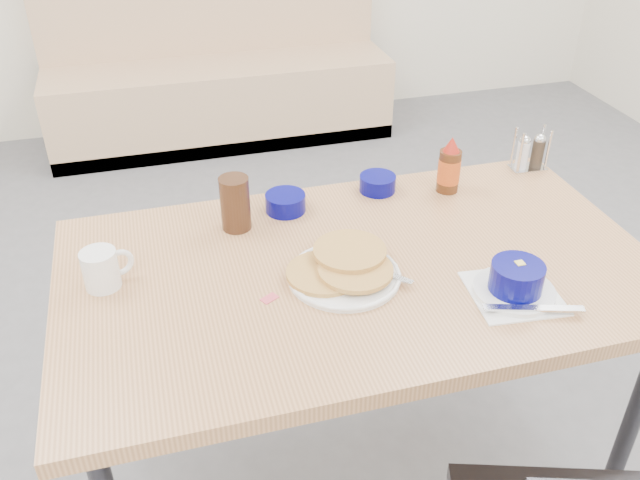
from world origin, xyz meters
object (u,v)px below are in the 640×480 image
object	(u,v)px
grits_setting	(516,282)
condiment_caddy	(530,155)
coffee_mug	(102,268)
pancake_plate	(344,270)
booth_bench	(218,76)
dining_table	(359,286)
amber_tumbler	(235,203)
butter_bowl	(378,183)
syrup_bottle	(449,168)
creamer_bowl	(285,203)

from	to	relation	value
grits_setting	condiment_caddy	bearing A→B (deg)	57.43
coffee_mug	condiment_caddy	size ratio (longest dim) A/B	0.92
grits_setting	condiment_caddy	distance (m)	0.64
pancake_plate	grits_setting	distance (m)	0.38
booth_bench	grits_setting	world-z (taller)	booth_bench
dining_table	pancake_plate	size ratio (longest dim) A/B	5.11
pancake_plate	amber_tumbler	world-z (taller)	amber_tumbler
grits_setting	condiment_caddy	size ratio (longest dim) A/B	1.74
grits_setting	butter_bowl	bearing A→B (deg)	104.12
booth_bench	butter_bowl	world-z (taller)	booth_bench
amber_tumbler	condiment_caddy	size ratio (longest dim) A/B	1.13
syrup_bottle	dining_table	bearing A→B (deg)	-141.29
grits_setting	coffee_mug	bearing A→B (deg)	162.35
coffee_mug	creamer_bowl	xyz separation A→B (m)	(0.47, 0.21, -0.02)
syrup_bottle	booth_bench	bearing A→B (deg)	98.81
creamer_bowl	coffee_mug	bearing A→B (deg)	-155.50
grits_setting	butter_bowl	world-z (taller)	grits_setting
booth_bench	syrup_bottle	xyz separation A→B (m)	(0.35, -2.25, 0.48)
dining_table	grits_setting	distance (m)	0.37
booth_bench	syrup_bottle	bearing A→B (deg)	-81.19
coffee_mug	grits_setting	world-z (taller)	coffee_mug
dining_table	butter_bowl	bearing A→B (deg)	64.07
coffee_mug	grits_setting	xyz separation A→B (m)	(0.87, -0.28, -0.01)
pancake_plate	creamer_bowl	bearing A→B (deg)	100.65
coffee_mug	syrup_bottle	xyz separation A→B (m)	(0.93, 0.20, 0.02)
booth_bench	amber_tumbler	distance (m)	2.35
pancake_plate	amber_tumbler	size ratio (longest dim) A/B	1.93
syrup_bottle	coffee_mug	bearing A→B (deg)	-167.86
grits_setting	butter_bowl	xyz separation A→B (m)	(-0.13, 0.53, -0.01)
butter_bowl	coffee_mug	bearing A→B (deg)	-161.27
amber_tumbler	condiment_caddy	xyz separation A→B (m)	(0.89, 0.10, -0.03)
coffee_mug	butter_bowl	distance (m)	0.78
booth_bench	amber_tumbler	world-z (taller)	booth_bench
amber_tumbler	coffee_mug	bearing A→B (deg)	-153.44
coffee_mug	butter_bowl	size ratio (longest dim) A/B	1.15
creamer_bowl	butter_bowl	bearing A→B (deg)	7.91
dining_table	coffee_mug	size ratio (longest dim) A/B	12.09
condiment_caddy	amber_tumbler	bearing A→B (deg)	-171.32
pancake_plate	butter_bowl	bearing A→B (deg)	59.80
condiment_caddy	creamer_bowl	bearing A→B (deg)	-173.90
creamer_bowl	dining_table	bearing A→B (deg)	-69.21
dining_table	condiment_caddy	xyz separation A→B (m)	(0.64, 0.34, 0.11)
coffee_mug	condiment_caddy	world-z (taller)	condiment_caddy
creamer_bowl	butter_bowl	distance (m)	0.28
dining_table	coffee_mug	world-z (taller)	coffee_mug
pancake_plate	creamer_bowl	distance (m)	0.33
dining_table	grits_setting	xyz separation A→B (m)	(0.29, -0.20, 0.10)
coffee_mug	amber_tumbler	distance (m)	0.37
dining_table	booth_bench	bearing A→B (deg)	90.00
creamer_bowl	condiment_caddy	bearing A→B (deg)	3.57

